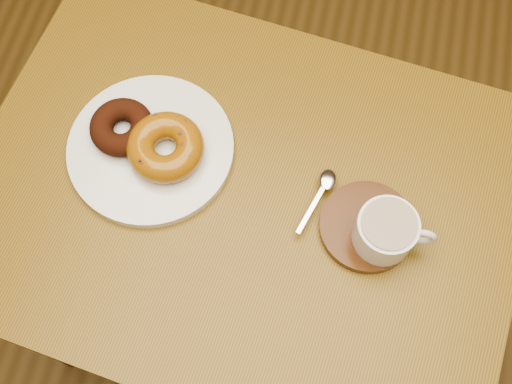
% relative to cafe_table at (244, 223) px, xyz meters
% --- Properties ---
extents(cafe_table, '(0.88, 0.71, 0.76)m').
position_rel_cafe_table_xyz_m(cafe_table, '(0.00, 0.00, 0.00)').
color(cafe_table, brown).
rests_on(cafe_table, ground).
extents(donut_plate, '(0.31, 0.31, 0.02)m').
position_rel_cafe_table_xyz_m(donut_plate, '(-0.15, 0.04, 0.13)').
color(donut_plate, silver).
rests_on(donut_plate, cafe_table).
extents(donut_cinnamon, '(0.11, 0.11, 0.03)m').
position_rel_cafe_table_xyz_m(donut_cinnamon, '(-0.19, 0.05, 0.15)').
color(donut_cinnamon, black).
rests_on(donut_cinnamon, donut_plate).
extents(donut_caramel, '(0.14, 0.14, 0.04)m').
position_rel_cafe_table_xyz_m(donut_caramel, '(-0.12, 0.03, 0.16)').
color(donut_caramel, '#925A10').
rests_on(donut_caramel, donut_plate).
extents(saucer, '(0.17, 0.17, 0.01)m').
position_rel_cafe_table_xyz_m(saucer, '(0.18, -0.01, 0.13)').
color(saucer, '#3C1C08').
rests_on(saucer, cafe_table).
extents(coffee_cup, '(0.11, 0.08, 0.06)m').
position_rel_cafe_table_xyz_m(coffee_cup, '(0.21, -0.03, 0.17)').
color(coffee_cup, silver).
rests_on(coffee_cup, saucer).
extents(teaspoon, '(0.04, 0.11, 0.01)m').
position_rel_cafe_table_xyz_m(teaspoon, '(0.11, 0.03, 0.14)').
color(teaspoon, silver).
rests_on(teaspoon, saucer).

